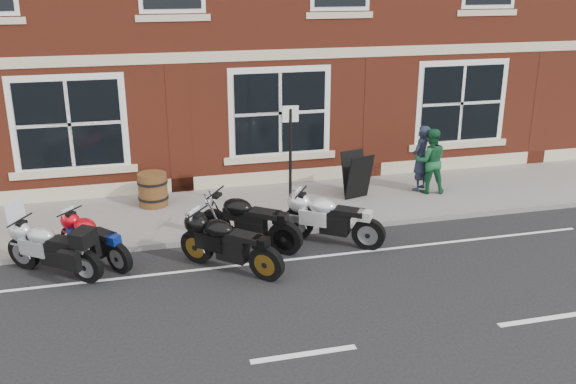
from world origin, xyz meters
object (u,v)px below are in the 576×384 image
object	(u,v)px
pedestrian_left	(421,158)
parking_sign	(290,154)
moto_touring_silver	(51,246)
pedestrian_right	(430,161)
barrel_planter	(153,189)
a_board_sign	(357,175)
moto_sport_silver	(331,217)
moto_sport_black	(229,242)
moto_sport_red	(94,238)
moto_naked_black	(248,219)

from	to	relation	value
pedestrian_left	parking_sign	size ratio (longest dim) A/B	0.66
moto_touring_silver	pedestrian_right	bearing A→B (deg)	-37.64
pedestrian_right	barrel_planter	world-z (taller)	pedestrian_right
moto_touring_silver	pedestrian_right	world-z (taller)	pedestrian_right
parking_sign	a_board_sign	bearing A→B (deg)	28.54
moto_sport_silver	parking_sign	distance (m)	1.79
moto_sport_black	pedestrian_right	size ratio (longest dim) A/B	1.06
moto_sport_red	pedestrian_right	distance (m)	8.12
moto_touring_silver	moto_sport_silver	bearing A→B (deg)	-51.12
moto_sport_red	pedestrian_left	size ratio (longest dim) A/B	0.99
a_board_sign	moto_sport_red	bearing A→B (deg)	-177.65
moto_sport_red	barrel_planter	bearing A→B (deg)	25.64
moto_touring_silver	moto_sport_red	distance (m)	0.81
pedestrian_right	parking_sign	size ratio (longest dim) A/B	0.64
moto_touring_silver	pedestrian_left	bearing A→B (deg)	-35.89
pedestrian_left	pedestrian_right	size ratio (longest dim) A/B	1.02
moto_sport_black	parking_sign	xyz separation A→B (m)	(1.73, 2.15, 0.98)
a_board_sign	barrel_planter	distance (m)	4.83
parking_sign	barrel_planter	bearing A→B (deg)	157.32
moto_naked_black	a_board_sign	bearing A→B (deg)	-17.78
moto_sport_black	moto_sport_red	bearing A→B (deg)	111.98
moto_sport_red	barrel_planter	size ratio (longest dim) A/B	2.07
pedestrian_right	moto_sport_red	bearing A→B (deg)	27.17
moto_sport_black	moto_sport_silver	distance (m)	2.34
moto_sport_red	pedestrian_left	distance (m)	8.05
moto_sport_red	moto_naked_black	distance (m)	2.96
moto_naked_black	parking_sign	xyz separation A→B (m)	(1.20, 1.17, 0.96)
moto_sport_black	pedestrian_left	size ratio (longest dim) A/B	1.04
barrel_planter	pedestrian_right	bearing A→B (deg)	-6.30
moto_sport_silver	moto_naked_black	xyz separation A→B (m)	(-1.68, 0.24, 0.03)
moto_naked_black	pedestrian_right	distance (m)	5.29
moto_touring_silver	moto_sport_red	bearing A→B (deg)	-28.03
pedestrian_left	parking_sign	xyz separation A→B (m)	(-3.59, -0.97, 0.62)
moto_sport_red	moto_naked_black	size ratio (longest dim) A/B	0.85
moto_sport_silver	parking_sign	world-z (taller)	parking_sign
a_board_sign	parking_sign	size ratio (longest dim) A/B	0.44
moto_touring_silver	moto_sport_black	bearing A→B (deg)	-63.71
parking_sign	moto_sport_silver	bearing A→B (deg)	-67.02
moto_sport_silver	a_board_sign	world-z (taller)	a_board_sign
moto_sport_black	pedestrian_right	distance (m)	6.18
barrel_planter	pedestrian_left	bearing A→B (deg)	-4.30
pedestrian_left	barrel_planter	size ratio (longest dim) A/B	2.10
moto_naked_black	pedestrian_right	xyz separation A→B (m)	(4.92, 1.90, 0.33)
moto_sport_red	a_board_sign	xyz separation A→B (m)	(6.04, 2.03, 0.16)
moto_touring_silver	barrel_planter	world-z (taller)	moto_touring_silver
moto_sport_black	pedestrian_left	xyz separation A→B (m)	(5.32, 3.12, 0.36)
moto_sport_red	moto_naked_black	xyz separation A→B (m)	(2.96, -0.00, 0.09)
moto_sport_red	barrel_planter	xyz separation A→B (m)	(1.24, 2.63, -0.00)
moto_sport_black	moto_sport_silver	bearing A→B (deg)	-27.45
moto_sport_red	moto_sport_silver	world-z (taller)	moto_sport_silver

